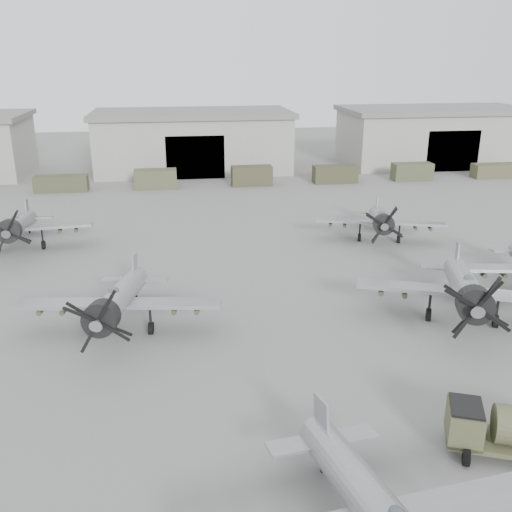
% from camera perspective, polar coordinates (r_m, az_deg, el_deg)
% --- Properties ---
extents(ground, '(220.00, 220.00, 0.00)m').
position_cam_1_polar(ground, '(29.70, -0.87, -14.63)').
color(ground, '#5D5C5A').
rests_on(ground, ground).
extents(hangar_center, '(29.00, 14.80, 8.70)m').
position_cam_1_polar(hangar_center, '(87.24, -6.32, 11.40)').
color(hangar_center, gray).
rests_on(hangar_center, ground).
extents(hangar_right, '(29.00, 14.80, 8.70)m').
position_cam_1_polar(hangar_right, '(96.39, 17.36, 11.43)').
color(hangar_right, gray).
rests_on(hangar_right, ground).
extents(support_truck_2, '(6.61, 2.20, 2.04)m').
position_cam_1_polar(support_truck_2, '(77.30, -18.89, 6.88)').
color(support_truck_2, '#3C3F29').
rests_on(support_truck_2, ground).
extents(support_truck_3, '(5.44, 2.20, 2.48)m').
position_cam_1_polar(support_truck_3, '(75.97, -10.00, 7.60)').
color(support_truck_3, '#454A30').
rests_on(support_truck_3, ground).
extents(support_truck_4, '(5.35, 2.20, 2.56)m').
position_cam_1_polar(support_truck_4, '(76.62, -0.43, 8.03)').
color(support_truck_4, '#393925').
rests_on(support_truck_4, ground).
extents(support_truck_5, '(5.97, 2.20, 2.32)m').
position_cam_1_polar(support_truck_5, '(79.01, 7.91, 8.11)').
color(support_truck_5, '#383925').
rests_on(support_truck_5, ground).
extents(support_truck_6, '(5.47, 2.20, 2.37)m').
position_cam_1_polar(support_truck_6, '(82.72, 15.34, 8.13)').
color(support_truck_6, '#40472E').
rests_on(support_truck_6, ground).
extents(support_truck_7, '(6.39, 2.20, 1.96)m').
position_cam_1_polar(support_truck_7, '(88.37, 22.76, 7.88)').
color(support_truck_7, '#47482F').
rests_on(support_truck_7, ground).
extents(aircraft_mid_1, '(12.87, 11.59, 5.11)m').
position_cam_1_polar(aircraft_mid_1, '(36.24, -13.69, -4.36)').
color(aircraft_mid_1, '#93969B').
rests_on(aircraft_mid_1, ground).
extents(aircraft_mid_2, '(13.61, 12.30, 5.52)m').
position_cam_1_polar(aircraft_mid_2, '(38.86, 20.24, -3.09)').
color(aircraft_mid_2, '#96999F').
rests_on(aircraft_mid_2, ground).
extents(aircraft_far_0, '(12.82, 11.54, 5.11)m').
position_cam_1_polar(aircraft_far_0, '(54.56, -22.74, 2.79)').
color(aircraft_far_0, gray).
rests_on(aircraft_far_0, ground).
extents(aircraft_far_1, '(12.01, 10.81, 4.79)m').
position_cam_1_polar(aircraft_far_1, '(53.96, 12.33, 3.55)').
color(aircraft_far_1, gray).
rests_on(aircraft_far_1, ground).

